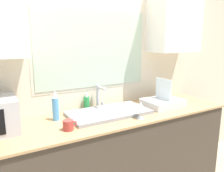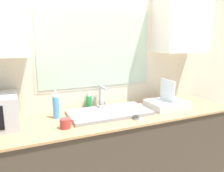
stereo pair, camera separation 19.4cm
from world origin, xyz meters
name	(u,v)px [view 1 (the left image)]	position (x,y,z in m)	size (l,w,h in m)	color
countertop	(109,161)	(0.00, 0.32, 0.46)	(2.47, 0.66, 0.93)	#42382D
wall_back	(94,60)	(0.00, 0.62, 1.42)	(6.00, 0.38, 2.60)	beige
sink_basin	(109,112)	(0.02, 0.34, 0.94)	(0.76, 0.40, 0.03)	gray
faucet	(99,94)	(0.02, 0.55, 1.07)	(0.08, 0.19, 0.24)	#B7B7BC
dish_rack	(163,102)	(0.64, 0.30, 0.97)	(0.39, 0.31, 0.29)	silver
spray_bottle	(55,106)	(-0.46, 0.43, 1.06)	(0.06, 0.06, 0.27)	#4C99D8
soap_bottle	(87,102)	(-0.10, 0.59, 1.00)	(0.06, 0.06, 0.16)	#268C3F
mug_near_sink	(68,125)	(-0.44, 0.17, 0.97)	(0.11, 0.08, 0.08)	#A53833
wine_glass	(141,107)	(0.20, 0.10, 1.04)	(0.08, 0.08, 0.15)	silver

